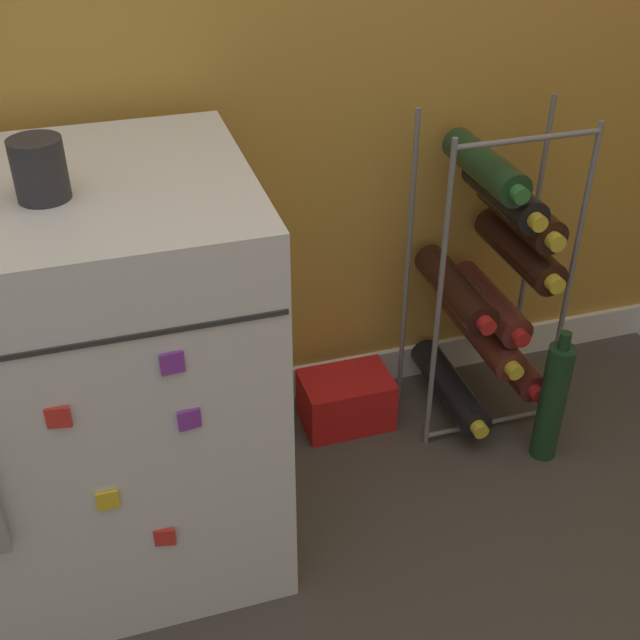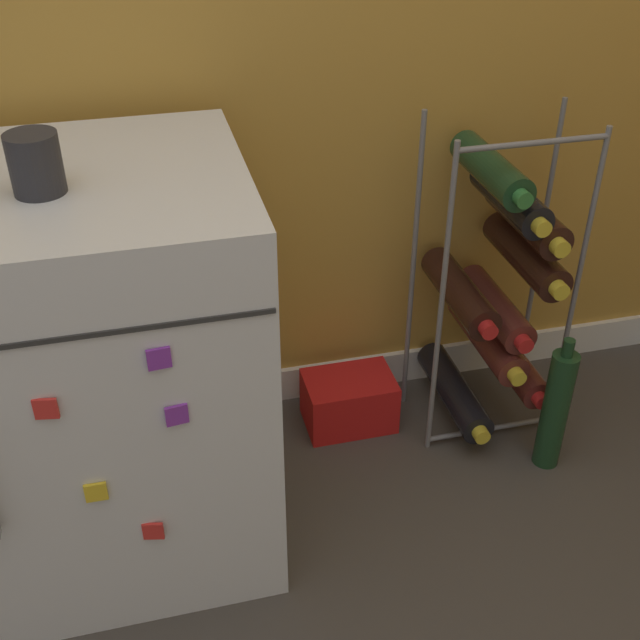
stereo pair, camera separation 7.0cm
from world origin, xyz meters
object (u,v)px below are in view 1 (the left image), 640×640
(mini_fridge, at_px, (117,377))
(loose_bottle_floor, at_px, (552,402))
(wine_rack, at_px, (489,285))
(soda_box, at_px, (346,400))
(fridge_top_cup, at_px, (39,169))

(mini_fridge, bearing_deg, loose_bottle_floor, -3.45)
(mini_fridge, xyz_separation_m, loose_bottle_floor, (0.93, -0.06, -0.24))
(wine_rack, relative_size, soda_box, 3.56)
(mini_fridge, height_order, loose_bottle_floor, mini_fridge)
(wine_rack, bearing_deg, fridge_top_cup, -167.99)
(mini_fridge, bearing_deg, wine_rack, 9.63)
(wine_rack, xyz_separation_m, fridge_top_cup, (-0.90, -0.19, 0.47))
(loose_bottle_floor, bearing_deg, fridge_top_cup, 179.57)
(mini_fridge, xyz_separation_m, fridge_top_cup, (-0.06, -0.05, 0.44))
(wine_rack, xyz_separation_m, loose_bottle_floor, (0.08, -0.20, -0.21))
(soda_box, xyz_separation_m, fridge_top_cup, (-0.58, -0.24, 0.77))
(mini_fridge, bearing_deg, fridge_top_cup, -139.78)
(soda_box, bearing_deg, loose_bottle_floor, -31.09)
(mini_fridge, distance_m, soda_box, 0.64)
(loose_bottle_floor, bearing_deg, mini_fridge, 176.55)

